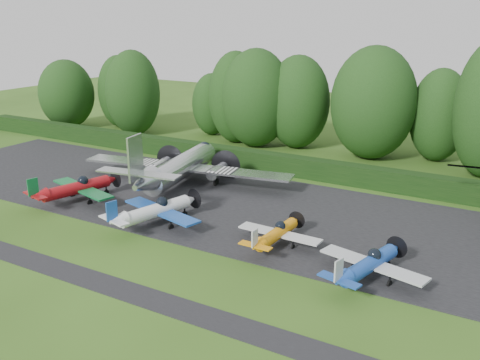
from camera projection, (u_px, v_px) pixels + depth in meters
The scene contains 18 objects.
ground at pixel (158, 247), 38.18m from camera, with size 160.00×160.00×0.00m, color #284814.
apron at pixel (230, 205), 46.44m from camera, with size 70.00×18.00×0.01m, color black.
taxiway_verge at pixel (97, 282), 33.22m from camera, with size 70.00×2.00×0.00m, color black.
hedgerow at pixel (284, 174), 55.54m from camera, with size 90.00×1.60×2.00m, color black.
transport_plane at pixel (179, 167), 50.95m from camera, with size 21.48×16.47×6.88m.
light_plane_red at pixel (77, 188), 47.00m from camera, with size 7.93×8.34×3.05m.
light_plane_white at pixel (156, 210), 41.66m from camera, with size 7.90×8.31×3.04m.
light_plane_orange at pixel (277, 233), 37.94m from camera, with size 6.30×6.62×2.42m.
light_plane_blue at pixel (369, 264), 33.02m from camera, with size 7.07×7.44×2.72m.
tree_0 at pixel (212, 104), 72.22m from camera, with size 5.36×5.36×8.35m.
tree_1 at pixel (373, 103), 59.73m from camera, with size 9.53×9.53×12.70m.
tree_2 at pixel (66, 94), 76.71m from camera, with size 7.82×7.82×9.75m.
tree_3 at pixel (298, 102), 64.74m from camera, with size 7.76×7.76×11.31m.
tree_5 at pixel (133, 93), 71.66m from camera, with size 7.28×7.28×11.42m.
tree_8 at pixel (236, 97), 67.48m from camera, with size 6.85×6.85×11.57m.
tree_9 at pixel (439, 115), 59.02m from camera, with size 6.43×6.43×10.36m.
tree_10 at pixel (119, 92), 76.89m from camera, with size 6.01×6.01×10.34m.
tree_11 at pixel (256, 98), 65.32m from camera, with size 8.60×8.60×12.04m.
Camera 1 is at (22.60, -27.37, 15.98)m, focal length 40.00 mm.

